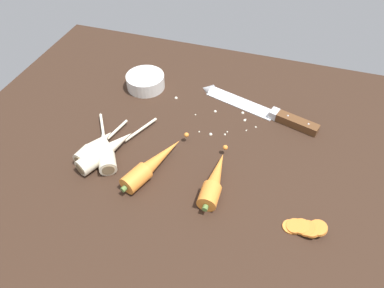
{
  "coord_description": "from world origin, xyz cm",
  "views": [
    {
      "loc": [
        17.97,
        -57.92,
        62.37
      ],
      "look_at": [
        0.0,
        -2.0,
        1.5
      ],
      "focal_mm": 32.74,
      "sensor_mm": 36.0,
      "label": 1
    }
  ],
  "objects": [
    {
      "name": "whole_carrot",
      "position": [
        -6.47,
        -11.46,
        2.1
      ],
      "size": [
        10.17,
        21.05,
        4.2
      ],
      "color": "orange",
      "rests_on": "ground_plane"
    },
    {
      "name": "chefs_knife",
      "position": [
        11.7,
        17.37,
        0.65
      ],
      "size": [
        34.23,
        13.12,
        4.18
      ],
      "color": "silver",
      "rests_on": "ground_plane"
    },
    {
      "name": "ground_plane",
      "position": [
        0.0,
        0.0,
        -2.0
      ],
      "size": [
        120.0,
        90.0,
        4.0
      ],
      "primitive_type": "cube",
      "color": "#332116"
    },
    {
      "name": "parsnip_mid_right",
      "position": [
        -21.47,
        -10.25,
        1.98
      ],
      "size": [
        6.26,
        17.42,
        4.0
      ],
      "color": "beige",
      "rests_on": "ground_plane"
    },
    {
      "name": "prep_bowl",
      "position": [
        -20.45,
        17.5,
        2.15
      ],
      "size": [
        11.0,
        11.0,
        4.0
      ],
      "color": "white",
      "rests_on": "ground_plane"
    },
    {
      "name": "carrot_slice_stack",
      "position": [
        28.12,
        -16.65,
        0.99
      ],
      "size": [
        8.48,
        4.11,
        2.67
      ],
      "color": "orange",
      "rests_on": "ground_plane"
    },
    {
      "name": "whole_carrot_second",
      "position": [
        8.19,
        -11.54,
        2.1
      ],
      "size": [
        4.27,
        18.85,
        4.2
      ],
      "color": "orange",
      "rests_on": "ground_plane"
    },
    {
      "name": "parsnip_front",
      "position": [
        -18.89,
        -10.36,
        1.98
      ],
      "size": [
        13.28,
        18.49,
        4.0
      ],
      "color": "beige",
      "rests_on": "ground_plane"
    },
    {
      "name": "parsnip_mid_left",
      "position": [
        -18.34,
        -10.58,
        1.98
      ],
      "size": [
        11.65,
        22.77,
        4.0
      ],
      "color": "beige",
      "rests_on": "ground_plane"
    },
    {
      "name": "mince_crumbs",
      "position": [
        3.04,
        10.93,
        0.37
      ],
      "size": [
        24.44,
        12.03,
        0.86
      ],
      "color": "silver",
      "rests_on": "ground_plane"
    }
  ]
}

